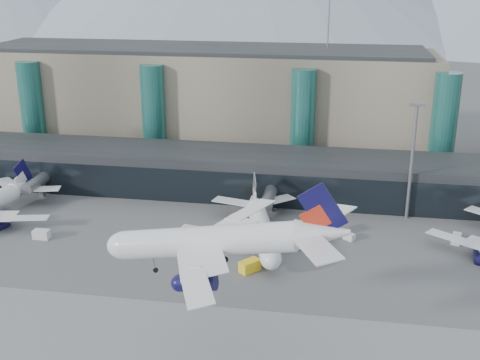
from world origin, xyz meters
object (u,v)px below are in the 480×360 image
(jet_parked_mid, at_px, (261,219))
(veh_g, at_px, (349,236))
(veh_a, at_px, (41,234))
(veh_b, at_px, (233,219))
(lightmast_mid, at_px, (412,155))
(veh_d, at_px, (456,239))
(hero_jet, at_px, (231,234))
(veh_h, at_px, (250,266))

(jet_parked_mid, relative_size, veh_g, 14.93)
(veh_a, bearing_deg, veh_b, 20.55)
(lightmast_mid, bearing_deg, veh_d, -52.68)
(veh_a, height_order, veh_d, veh_a)
(veh_d, bearing_deg, jet_parked_mid, 111.62)
(hero_jet, xyz_separation_m, veh_g, (15.97, 43.58, -18.91))
(lightmast_mid, height_order, veh_b, lightmast_mid)
(veh_a, xyz_separation_m, veh_b, (36.85, 14.59, -0.12))
(veh_d, xyz_separation_m, veh_g, (-21.07, -2.08, -0.20))
(veh_g, distance_m, veh_h, 24.25)
(lightmast_mid, xyz_separation_m, veh_a, (-73.80, -23.31, -13.50))
(veh_h, bearing_deg, veh_d, -23.50)
(jet_parked_mid, distance_m, veh_h, 14.71)
(veh_g, bearing_deg, hero_jet, -72.97)
(veh_g, bearing_deg, lightmast_mid, 84.30)
(veh_b, bearing_deg, veh_d, -75.26)
(hero_jet, height_order, veh_b, hero_jet)
(jet_parked_mid, relative_size, veh_a, 10.67)
(jet_parked_mid, bearing_deg, veh_g, -97.34)
(hero_jet, bearing_deg, veh_g, 75.21)
(lightmast_mid, xyz_separation_m, veh_g, (-12.44, -13.40, -13.74))
(lightmast_mid, distance_m, jet_parked_mid, 35.44)
(lightmast_mid, height_order, veh_g, lightmast_mid)
(lightmast_mid, relative_size, veh_d, 8.29)
(lightmast_mid, relative_size, veh_g, 11.01)
(hero_jet, relative_size, veh_g, 14.81)
(lightmast_mid, height_order, veh_a, lightmast_mid)
(hero_jet, height_order, jet_parked_mid, hero_jet)
(veh_b, distance_m, veh_d, 45.65)
(hero_jet, distance_m, jet_parked_mid, 44.14)
(jet_parked_mid, xyz_separation_m, veh_b, (-6.82, 6.91, -3.43))
(jet_parked_mid, bearing_deg, veh_h, 165.51)
(lightmast_mid, xyz_separation_m, hero_jet, (-28.41, -56.98, 5.17))
(veh_d, bearing_deg, veh_b, 102.00)
(hero_jet, distance_m, veh_b, 52.48)
(veh_h, bearing_deg, veh_g, -6.03)
(hero_jet, xyz_separation_m, veh_d, (37.05, 45.65, -18.70))
(lightmast_mid, distance_m, hero_jet, 63.88)
(lightmast_mid, relative_size, veh_b, 9.34)
(veh_a, bearing_deg, veh_g, 8.13)
(lightmast_mid, bearing_deg, veh_h, -135.11)
(veh_b, distance_m, veh_h, 22.35)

